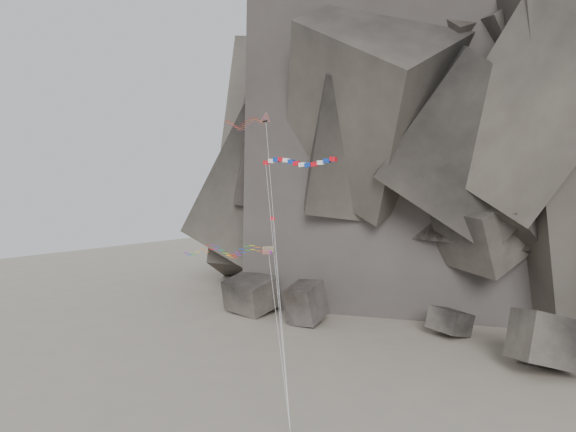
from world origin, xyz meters
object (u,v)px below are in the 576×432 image
Objects in this scene: delta_kite at (243,124)px; banner_kite at (297,164)px; pennant_kite at (275,255)px; parafoil_kite at (221,250)px.

delta_kite is 1.21× the size of banner_kite.
pennant_kite is (-1.47, -1.85, -9.59)m from banner_kite.
parafoil_kite is 1.09× the size of pennant_kite.
delta_kite is 10.46m from banner_kite.
pennant_kite reaches higher than parafoil_kite.
banner_kite is 9.87m from pennant_kite.
banner_kite is at bearing 39.81° from pennant_kite.
pennant_kite is (5.29, 2.65, -0.38)m from parafoil_kite.
pennant_kite is at bearing -9.82° from delta_kite.
banner_kite is 1.36× the size of pennant_kite.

